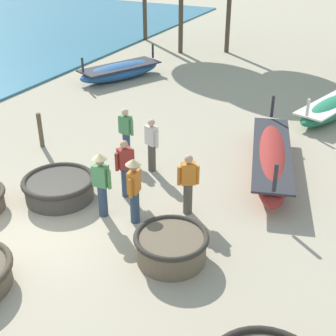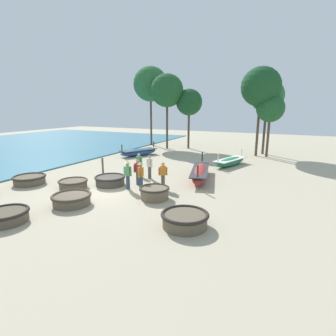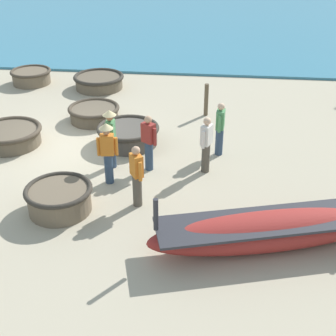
% 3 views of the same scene
% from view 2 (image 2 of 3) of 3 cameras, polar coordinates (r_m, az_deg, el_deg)
% --- Properties ---
extents(ground_plane, '(80.00, 80.00, 0.00)m').
position_cam_2_polar(ground_plane, '(15.14, -15.19, -5.31)').
color(ground_plane, tan).
extents(coracle_far_left, '(1.58, 1.58, 0.63)m').
position_cam_2_polar(coracle_far_left, '(13.69, -2.96, -5.32)').
color(coracle_far_left, brown).
rests_on(coracle_far_left, ground).
extents(coracle_beside_post, '(1.70, 1.70, 0.50)m').
position_cam_2_polar(coracle_beside_post, '(16.46, -19.95, -3.19)').
color(coracle_beside_post, brown).
rests_on(coracle_beside_post, ground).
extents(coracle_upturned, '(1.81, 1.81, 0.51)m').
position_cam_2_polar(coracle_upturned, '(12.88, -31.79, -8.83)').
color(coracle_upturned, brown).
rests_on(coracle_upturned, ground).
extents(coracle_front_left, '(1.95, 1.95, 0.53)m').
position_cam_2_polar(coracle_front_left, '(18.42, -27.93, -2.19)').
color(coracle_front_left, brown).
rests_on(coracle_front_left, ground).
extents(coracle_weathered, '(1.93, 1.93, 0.59)m').
position_cam_2_polar(coracle_weathered, '(10.61, 3.68, -11.04)').
color(coracle_weathered, brown).
rests_on(coracle_weathered, ground).
extents(coracle_nearest, '(1.86, 1.86, 0.58)m').
position_cam_2_polar(coracle_nearest, '(16.43, -12.49, -2.58)').
color(coracle_nearest, '#4C473F').
rests_on(coracle_nearest, ground).
extents(coracle_tilted, '(1.91, 1.91, 0.53)m').
position_cam_2_polar(coracle_tilted, '(13.71, -20.25, -6.33)').
color(coracle_tilted, brown).
rests_on(coracle_tilted, ground).
extents(long_boat_blue_hull, '(2.79, 4.18, 1.27)m').
position_cam_2_polar(long_boat_blue_hull, '(26.06, -6.41, 3.49)').
color(long_boat_blue_hull, '#285693').
rests_on(long_boat_blue_hull, ground).
extents(long_boat_red_hull, '(2.35, 5.19, 1.44)m').
position_cam_2_polar(long_boat_red_hull, '(17.51, 6.98, -1.06)').
color(long_boat_red_hull, maroon).
rests_on(long_boat_red_hull, ground).
extents(long_boat_white_hull, '(2.17, 4.15, 1.18)m').
position_cam_2_polar(long_boat_white_hull, '(22.00, 13.40, 1.39)').
color(long_boat_white_hull, '#237551').
rests_on(long_boat_white_hull, ground).
extents(fisherman_by_coracle, '(0.36, 0.53, 1.67)m').
position_cam_2_polar(fisherman_by_coracle, '(14.91, -5.95, -1.36)').
color(fisherman_by_coracle, '#2D425B').
rests_on(fisherman_by_coracle, ground).
extents(fisherman_standing_right, '(0.46, 0.37, 1.57)m').
position_cam_2_polar(fisherman_standing_right, '(15.24, -1.10, -1.45)').
color(fisherman_standing_right, '#4C473D').
rests_on(fisherman_standing_right, ground).
extents(fisherman_with_hat, '(0.50, 0.33, 1.57)m').
position_cam_2_polar(fisherman_with_hat, '(17.39, -4.04, 0.34)').
color(fisherman_with_hat, '#4C473D').
rests_on(fisherman_with_hat, ground).
extents(fisherman_standing_left, '(0.53, 0.36, 1.67)m').
position_cam_2_polar(fisherman_standing_left, '(15.28, -8.77, -1.10)').
color(fisherman_standing_left, '#2D425B').
rests_on(fisherman_standing_left, ground).
extents(fisherman_crouching, '(0.37, 0.45, 1.57)m').
position_cam_2_polar(fisherman_crouching, '(16.11, -6.60, -0.74)').
color(fisherman_crouching, '#2D425B').
rests_on(fisherman_crouching, ground).
extents(fisherman_hauling, '(0.53, 0.25, 1.57)m').
position_cam_2_polar(fisherman_hauling, '(18.21, -6.31, 0.87)').
color(fisherman_hauling, '#2D425B').
rests_on(fisherman_hauling, ground).
extents(mooring_post_mid_beach, '(0.14, 0.14, 1.11)m').
position_cam_2_polar(mooring_post_mid_beach, '(19.54, -14.04, 0.55)').
color(mooring_post_mid_beach, brown).
rests_on(mooring_post_mid_beach, ground).
extents(tree_right_mid, '(2.58, 2.58, 5.87)m').
position_cam_2_polar(tree_right_mid, '(26.71, 21.39, 11.95)').
color(tree_right_mid, '#4C3D2D').
rests_on(tree_right_mid, ground).
extents(tree_tall_back, '(3.65, 3.65, 8.32)m').
position_cam_2_polar(tree_tall_back, '(30.26, -0.21, 16.48)').
color(tree_tall_back, '#4C3D2D').
rests_on(tree_tall_back, ground).
extents(tree_left_mid, '(3.67, 3.67, 8.37)m').
position_cam_2_polar(tree_left_mid, '(26.93, 19.57, 16.28)').
color(tree_left_mid, '#4C3D2D').
rests_on(tree_left_mid, ground).
extents(tree_leftmost, '(4.18, 4.18, 9.52)m').
position_cam_2_polar(tree_leftmost, '(33.41, -3.81, 17.75)').
color(tree_leftmost, '#4C3D2D').
rests_on(tree_leftmost, ground).
extents(tree_rightmost, '(2.95, 2.95, 6.71)m').
position_cam_2_polar(tree_rightmost, '(30.41, 4.61, 14.05)').
color(tree_rightmost, '#4C3D2D').
rests_on(tree_rightmost, ground).
extents(tree_center, '(3.24, 3.24, 7.39)m').
position_cam_2_polar(tree_center, '(28.31, 20.77, 14.43)').
color(tree_center, '#4C3D2D').
rests_on(tree_center, ground).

